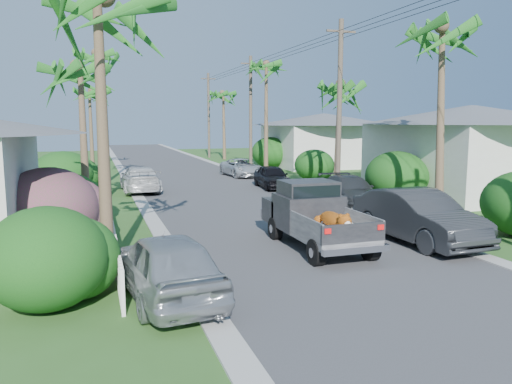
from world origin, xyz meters
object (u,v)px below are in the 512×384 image
object	(u,v)px
parked_car_rm	(350,191)
utility_pole_c	(251,113)
pickup_truck	(312,214)
parked_car_ln	(166,266)
parked_car_rd	(242,168)
parked_car_lf	(140,179)
palm_l_c	(96,54)
house_right_far	(324,142)
palm_r_b	(339,85)
utility_pole_b	(339,108)
palm_l_d	(89,91)
parked_car_rf	(272,177)
palm_r_d	(224,93)
palm_l_b	(80,67)
palm_r_a	(446,28)
house_right_near	(469,153)
palm_r_c	(266,65)
parked_car_rn	(417,217)
utility_pole_d	(209,115)

from	to	relation	value
parked_car_rm	utility_pole_c	world-z (taller)	utility_pole_c
utility_pole_c	pickup_truck	bearing A→B (deg)	-102.95
parked_car_rm	parked_car_ln	xyz separation A→B (m)	(-10.00, -9.79, 0.08)
parked_car_rd	parked_car_lf	size ratio (longest dim) A/B	0.92
palm_l_c	house_right_far	world-z (taller)	palm_l_c
palm_r_b	utility_pole_b	xyz separation A→B (m)	(-1.00, -2.00, -1.35)
parked_car_ln	palm_l_d	distance (m)	33.74
parked_car_rf	palm_l_d	xyz separation A→B (m)	(-10.10, 16.58, 5.77)
palm_r_d	pickup_truck	bearing A→B (deg)	-100.09
parked_car_rf	palm_l_b	distance (m)	12.94
parked_car_rm	parked_car_rf	world-z (taller)	parked_car_rm
palm_l_b	palm_r_a	size ratio (longest dim) A/B	0.85
palm_r_a	house_right_near	size ratio (longest dim) A/B	0.97
parked_car_rd	palm_r_d	distance (m)	17.26
pickup_truck	palm_l_b	world-z (taller)	palm_l_b
parked_car_ln	palm_r_c	world-z (taller)	palm_r_c
palm_l_d	pickup_truck	bearing A→B (deg)	-77.41
pickup_truck	parked_car_ln	distance (m)	6.22
palm_l_d	house_right_near	xyz separation A→B (m)	(19.50, -22.00, -4.22)
parked_car_rm	palm_l_b	size ratio (longest dim) A/B	0.64
parked_car_rn	utility_pole_d	size ratio (longest dim) A/B	0.58
parked_car_rd	parked_car_rm	bearing A→B (deg)	-89.16
palm_r_d	house_right_far	world-z (taller)	palm_r_d
parked_car_rm	parked_car_rn	bearing A→B (deg)	-94.10
house_right_near	utility_pole_d	world-z (taller)	utility_pole_d
parked_car_rf	parked_car_lf	size ratio (longest dim) A/B	0.81
parked_car_ln	palm_l_d	bearing A→B (deg)	-94.34
palm_l_b	palm_r_b	bearing A→B (deg)	12.62
pickup_truck	house_right_far	size ratio (longest dim) A/B	0.57
parked_car_rf	palm_l_c	world-z (taller)	palm_l_c
parked_car_rm	palm_r_c	size ratio (longest dim) A/B	0.50
palm_l_b	utility_pole_b	size ratio (longest dim) A/B	0.82
palm_r_b	palm_r_d	bearing A→B (deg)	90.23
pickup_truck	house_right_far	bearing A→B (deg)	63.45
parked_car_ln	palm_r_d	bearing A→B (deg)	-113.27
palm_l_d	utility_pole_d	bearing A→B (deg)	36.64
utility_pole_b	utility_pole_d	world-z (taller)	same
palm_r_a	parked_car_rf	bearing A→B (deg)	103.30
palm_l_b	utility_pole_d	distance (m)	33.42
pickup_truck	palm_r_d	world-z (taller)	palm_r_d
utility_pole_b	parked_car_ln	bearing A→B (deg)	-130.93
palm_l_d	palm_r_d	size ratio (longest dim) A/B	0.96
palm_l_c	palm_r_a	distance (m)	20.19
parked_car_lf	utility_pole_d	distance (m)	26.72
pickup_truck	palm_r_a	size ratio (longest dim) A/B	0.59
utility_pole_d	palm_r_b	bearing A→B (deg)	-87.95
palm_l_b	parked_car_rd	bearing A→B (deg)	49.12
palm_r_c	utility_pole_c	world-z (taller)	palm_r_c
utility_pole_c	palm_r_b	bearing A→B (deg)	-85.60
palm_l_c	palm_r_a	world-z (taller)	palm_l_c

